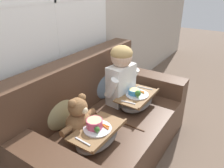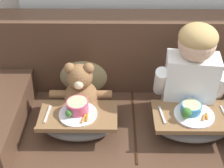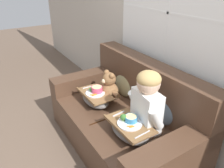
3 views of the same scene
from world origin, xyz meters
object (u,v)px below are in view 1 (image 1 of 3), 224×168
throw_pillow_behind_teddy (58,109)px  lap_tray_teddy (98,135)px  lap_tray_child (137,100)px  teddy_bear (79,119)px  throw_pillow_behind_child (103,81)px  child_figure (121,72)px  couch (102,124)px

throw_pillow_behind_teddy → lap_tray_teddy: (-0.00, -0.41, -0.10)m
lap_tray_child → lap_tray_teddy: 0.66m
teddy_bear → lap_tray_teddy: 0.20m
teddy_bear → lap_tray_child: bearing=-15.5°
lap_tray_child → lap_tray_teddy: bearing=179.9°
teddy_bear → throw_pillow_behind_child: bearing=19.2°
child_figure → lap_tray_child: 0.32m
couch → lap_tray_teddy: bearing=-149.6°
child_figure → lap_tray_teddy: 0.74m
teddy_bear → lap_tray_teddy: teddy_bear is taller
throw_pillow_behind_child → child_figure: bearing=-90.0°
couch → lap_tray_child: couch is taller
throw_pillow_behind_teddy → child_figure: child_figure is taller
couch → lap_tray_teddy: size_ratio=3.92×
lap_tray_child → lap_tray_teddy: lap_tray_child is taller
throw_pillow_behind_teddy → teddy_bear: 0.23m
child_figure → teddy_bear: child_figure is taller
couch → throw_pillow_behind_teddy: size_ratio=4.55×
lap_tray_teddy → teddy_bear: bearing=89.8°
throw_pillow_behind_teddy → lap_tray_child: size_ratio=0.83×
throw_pillow_behind_teddy → lap_tray_child: bearing=-32.1°
couch → throw_pillow_behind_teddy: (-0.33, 0.22, 0.27)m
couch → child_figure: (0.33, -0.01, 0.43)m
lap_tray_child → lap_tray_teddy: size_ratio=1.03×
lap_tray_teddy → lap_tray_child: bearing=-0.1°
lap_tray_teddy → throw_pillow_behind_child: bearing=31.9°
couch → throw_pillow_behind_child: couch is taller
teddy_bear → lap_tray_child: teddy_bear is taller
throw_pillow_behind_teddy → lap_tray_child: throw_pillow_behind_teddy is taller
child_figure → lap_tray_teddy: child_figure is taller
throw_pillow_behind_child → lap_tray_child: 0.43m
child_figure → throw_pillow_behind_child: bearing=90.0°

